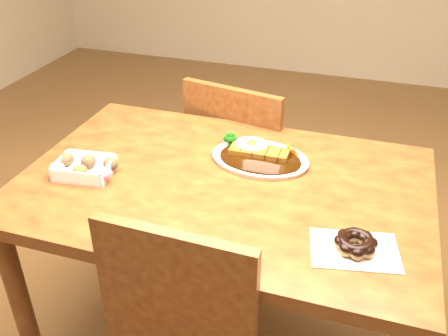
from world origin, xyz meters
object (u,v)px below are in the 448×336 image
(donut_box, at_px, (84,167))
(pon_de_ring, at_px, (356,244))
(table, at_px, (223,208))
(chair_far, at_px, (245,166))
(katsu_curry_plate, at_px, (259,156))

(donut_box, distance_m, pon_de_ring, 0.82)
(table, xyz_separation_m, chair_far, (-0.08, 0.54, -0.17))
(chair_far, relative_size, pon_de_ring, 3.70)
(chair_far, distance_m, donut_box, 0.77)
(table, height_order, donut_box, donut_box)
(chair_far, xyz_separation_m, pon_de_ring, (0.48, -0.73, 0.29))
(chair_far, distance_m, pon_de_ring, 0.92)
(katsu_curry_plate, distance_m, donut_box, 0.54)
(table, relative_size, katsu_curry_plate, 3.77)
(table, distance_m, chair_far, 0.57)
(chair_far, relative_size, katsu_curry_plate, 2.73)
(table, relative_size, chair_far, 1.38)
(chair_far, height_order, donut_box, chair_far)
(katsu_curry_plate, relative_size, pon_de_ring, 1.35)
(table, bearing_deg, chair_far, 98.32)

